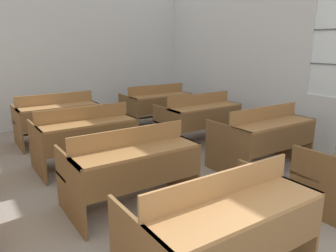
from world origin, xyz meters
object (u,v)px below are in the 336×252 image
bench_third_center (85,135)px  bench_second_right (263,136)px  bench_third_right (198,117)px  bench_back_center (57,117)px  bench_back_right (157,105)px  bench_front_center (220,225)px  bench_second_center (130,166)px

bench_third_center → bench_second_right: bearing=-33.9°
bench_third_right → bench_back_center: same height
bench_third_center → bench_back_right: bearing=34.6°
bench_back_center → bench_second_right: bearing=-53.6°
bench_front_center → bench_third_right: bearing=53.7°
bench_second_right → bench_third_center: size_ratio=1.00×
bench_third_center → bench_third_right: (2.02, 0.01, 0.00)m
bench_second_center → bench_back_center: bearing=89.8°
bench_second_right → bench_back_center: bearing=126.4°
bench_second_center → bench_back_right: 3.45m
bench_second_right → bench_third_center: same height
bench_back_center → bench_third_center: bearing=-90.1°
bench_third_right → bench_back_right: size_ratio=1.00×
bench_second_center → bench_back_right: size_ratio=1.00×
bench_third_center → bench_front_center: bearing=-90.1°
bench_third_right → bench_second_right: bearing=-89.0°
bench_front_center → bench_back_center: bearing=89.9°
bench_front_center → bench_back_right: (2.04, 4.15, 0.00)m
bench_second_right → bench_third_center: (-2.04, 1.37, 0.00)m
bench_back_right → bench_back_center: bearing=-179.5°
bench_front_center → bench_third_center: size_ratio=1.00×
bench_front_center → bench_second_center: (0.00, 1.37, 0.00)m
bench_front_center → bench_third_center: (0.01, 2.74, 0.00)m
bench_third_center → bench_back_right: size_ratio=1.00×
bench_back_center → bench_back_right: 2.03m
bench_third_right → bench_back_center: (-2.01, 1.38, 0.00)m
bench_second_right → bench_back_right: (-0.00, 2.78, 0.00)m
bench_second_center → bench_back_center: size_ratio=1.00×
bench_front_center → bench_second_center: 1.37m
bench_back_center → bench_back_right: size_ratio=1.00×
bench_third_right → bench_front_center: bearing=-126.3°
bench_third_center → bench_second_center: bearing=-90.2°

